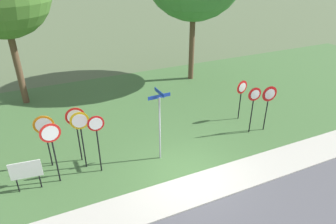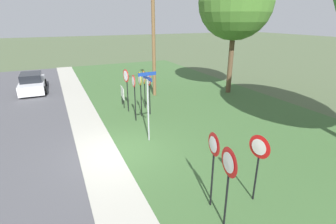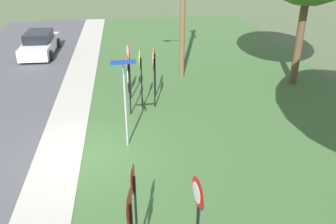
{
  "view_description": "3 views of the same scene",
  "coord_description": "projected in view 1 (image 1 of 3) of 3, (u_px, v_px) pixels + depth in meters",
  "views": [
    {
      "loc": [
        -4.6,
        -8.18,
        7.8
      ],
      "look_at": [
        0.23,
        2.44,
        1.67
      ],
      "focal_mm": 32.1,
      "sensor_mm": 36.0,
      "label": 1
    },
    {
      "loc": [
        9.29,
        -2.04,
        5.29
      ],
      "look_at": [
        -0.15,
        2.33,
        1.43
      ],
      "focal_mm": 26.86,
      "sensor_mm": 36.0,
      "label": 2
    },
    {
      "loc": [
        10.74,
        1.64,
        6.83
      ],
      "look_at": [
        0.45,
        2.87,
        1.76
      ],
      "focal_mm": 39.26,
      "sensor_mm": 36.0,
      "label": 3
    }
  ],
  "objects": [
    {
      "name": "stop_sign_far_center",
      "position": [
        76.0,
        123.0,
        11.92
      ],
      "size": [
        0.77,
        0.11,
        2.51
      ],
      "rotation": [
        0.0,
        0.0,
        -0.07
      ],
      "color": "black",
      "rests_on": "grass_median"
    },
    {
      "name": "stop_sign_far_right",
      "position": [
        97.0,
        133.0,
        11.3
      ],
      "size": [
        0.63,
        0.1,
        2.53
      ],
      "rotation": [
        0.0,
        0.0,
        -0.05
      ],
      "color": "black",
      "rests_on": "grass_median"
    },
    {
      "name": "stop_sign_far_left",
      "position": [
        52.0,
        141.0,
        10.73
      ],
      "size": [
        0.74,
        0.12,
        2.56
      ],
      "rotation": [
        0.0,
        0.0,
        0.12
      ],
      "color": "black",
      "rests_on": "grass_median"
    },
    {
      "name": "yield_sign_near_right",
      "position": [
        269.0,
        98.0,
        14.19
      ],
      "size": [
        0.77,
        0.14,
        2.34
      ],
      "rotation": [
        0.0,
        0.0,
        -0.15
      ],
      "color": "black",
      "rests_on": "grass_median"
    },
    {
      "name": "yield_sign_far_left",
      "position": [
        254.0,
        100.0,
        13.97
      ],
      "size": [
        0.67,
        0.13,
        2.38
      ],
      "rotation": [
        0.0,
        0.0,
        -0.13
      ],
      "color": "black",
      "rests_on": "grass_median"
    },
    {
      "name": "sidewalk_strip",
      "position": [
        198.0,
        188.0,
        11.25
      ],
      "size": [
        44.0,
        1.6,
        0.06
      ],
      "primitive_type": "cube",
      "color": "#ADAA9E",
      "rests_on": "ground_plane"
    },
    {
      "name": "yield_sign_near_left",
      "position": [
        242.0,
        91.0,
        15.25
      ],
      "size": [
        0.7,
        0.15,
        2.18
      ],
      "rotation": [
        0.0,
        0.0,
        0.17
      ],
      "color": "black",
      "rests_on": "grass_median"
    },
    {
      "name": "stop_sign_near_left",
      "position": [
        45.0,
        130.0,
        11.65
      ],
      "size": [
        0.79,
        0.15,
        2.35
      ],
      "rotation": [
        0.0,
        0.0,
        -0.16
      ],
      "color": "black",
      "rests_on": "grass_median"
    },
    {
      "name": "ground_plane",
      "position": [
        188.0,
        176.0,
        11.91
      ],
      "size": [
        160.0,
        160.0,
        0.0
      ],
      "primitive_type": "plane",
      "color": "#4C5B3D"
    },
    {
      "name": "grass_median",
      "position": [
        138.0,
        112.0,
        16.73
      ],
      "size": [
        44.0,
        12.0,
        0.04
      ],
      "primitive_type": "cube",
      "color": "#3D6033",
      "rests_on": "ground_plane"
    },
    {
      "name": "notice_board",
      "position": [
        26.0,
        172.0,
        10.81
      ],
      "size": [
        1.1,
        0.15,
        1.25
      ],
      "rotation": [
        0.0,
        0.0,
        -0.11
      ],
      "color": "black",
      "rests_on": "grass_median"
    },
    {
      "name": "street_name_post",
      "position": [
        160.0,
        120.0,
        12.07
      ],
      "size": [
        0.96,
        0.82,
        3.15
      ],
      "rotation": [
        0.0,
        0.0,
        0.05
      ],
      "color": "#9EA0A8",
      "rests_on": "grass_median"
    },
    {
      "name": "stop_sign_near_right",
      "position": [
        81.0,
        128.0,
        11.5
      ],
      "size": [
        0.72,
        0.12,
        2.56
      ],
      "rotation": [
        0.0,
        0.0,
        -0.1
      ],
      "color": "black",
      "rests_on": "grass_median"
    }
  ]
}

